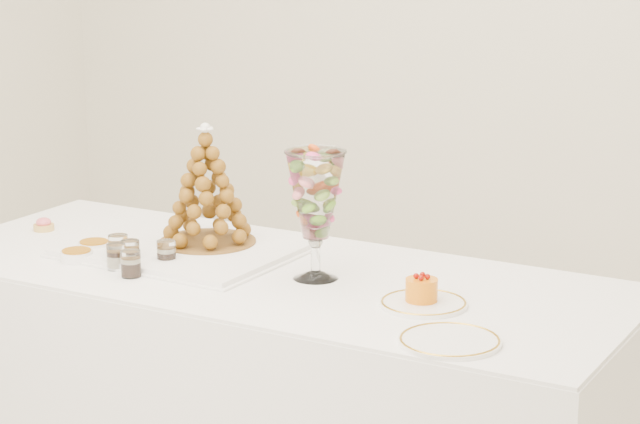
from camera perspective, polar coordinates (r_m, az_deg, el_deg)
The scene contains 15 objects.
buffet_table at distance 3.60m, azimuth -2.30°, elevation -8.66°, with size 2.05×0.84×0.78m.
lace_tray at distance 3.66m, azimuth -6.36°, elevation -1.73°, with size 0.63×0.47×0.02m, color white.
macaron_vase at distance 3.34m, azimuth -0.20°, elevation 0.71°, with size 0.16×0.16×0.35m.
cake_plate at distance 3.18m, azimuth 4.76°, elevation -4.20°, with size 0.22×0.22×0.01m, color white.
spare_plate at distance 2.93m, azimuth 5.95°, elevation -5.90°, with size 0.24×0.24×0.01m, color white.
pink_tart at distance 3.98m, azimuth -12.52°, elevation -0.58°, with size 0.06×0.06×0.04m.
verrine_a at distance 3.60m, azimuth -9.20°, elevation -1.63°, with size 0.06×0.06×0.08m, color white.
verrine_b at distance 3.56m, azimuth -8.67°, elevation -1.85°, with size 0.05×0.05×0.07m, color white.
verrine_c at distance 3.53m, azimuth -7.04°, elevation -1.88°, with size 0.05×0.05×0.07m, color white.
verrine_d at distance 3.52m, azimuth -9.29°, elevation -2.03°, with size 0.05×0.05×0.07m, color white.
verrine_e at distance 3.44m, azimuth -8.64°, elevation -2.35°, with size 0.05×0.05×0.07m, color white.
ramekin_back at distance 3.71m, azimuth -10.29°, elevation -1.58°, with size 0.09×0.09×0.03m, color white.
ramekin_front at distance 3.63m, azimuth -11.07°, elevation -1.99°, with size 0.09×0.09×0.03m, color white.
croquembouche at distance 3.65m, azimuth -5.21°, elevation 1.24°, with size 0.29×0.29×0.36m.
mousse_cake at distance 3.18m, azimuth 4.66°, elevation -3.55°, with size 0.08×0.08×0.07m.
Camera 1 is at (1.78, -2.70, 1.78)m, focal length 70.00 mm.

